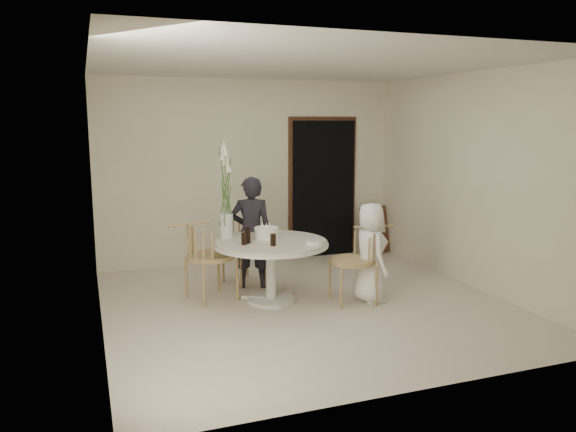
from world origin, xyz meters
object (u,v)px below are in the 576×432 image
object	(u,v)px
table	(271,250)
girl	(251,233)
chair_left	(201,249)
flower_vase	(226,198)
birthday_cake	(267,233)
chair_far	(239,240)
boy	(370,253)
chair_right	(363,252)

from	to	relation	value
table	girl	bearing A→B (deg)	94.74
chair_left	flower_vase	distance (m)	0.67
table	birthday_cake	world-z (taller)	birthday_cake
chair_far	boy	size ratio (longest dim) A/B	0.73
chair_right	flower_vase	world-z (taller)	flower_vase
chair_left	flower_vase	size ratio (longest dim) A/B	0.83
chair_left	boy	distance (m)	1.97
chair_right	chair_left	xyz separation A→B (m)	(-1.78, 0.65, 0.03)
table	chair_right	size ratio (longest dim) A/B	1.46
table	chair_far	distance (m)	0.99
chair_far	chair_right	distance (m)	1.76
birthday_cake	flower_vase	size ratio (longest dim) A/B	0.24
table	girl	size ratio (longest dim) A/B	0.94
chair_left	chair_far	bearing A→B (deg)	-59.38
chair_far	flower_vase	size ratio (longest dim) A/B	0.74
table	birthday_cake	distance (m)	0.22
table	girl	xyz separation A→B (m)	(-0.05, 0.64, 0.09)
girl	flower_vase	bearing A→B (deg)	53.61
boy	chair_right	bearing A→B (deg)	74.83
chair_left	birthday_cake	bearing A→B (deg)	-119.78
table	flower_vase	distance (m)	0.81
girl	birthday_cake	world-z (taller)	girl
chair_far	chair_right	world-z (taller)	chair_right
table	flower_vase	size ratio (longest dim) A/B	1.14
chair_right	chair_left	world-z (taller)	chair_left
chair_far	boy	world-z (taller)	boy
girl	chair_right	bearing A→B (deg)	151.87
chair_far	birthday_cake	bearing A→B (deg)	-103.70
chair_far	chair_left	world-z (taller)	chair_left
chair_right	birthday_cake	world-z (taller)	birthday_cake
chair_right	girl	distance (m)	1.46
birthday_cake	flower_vase	bearing A→B (deg)	154.33
chair_far	chair_right	bearing A→B (deg)	-70.56
chair_left	flower_vase	xyz separation A→B (m)	(0.32, 0.03, 0.59)
chair_far	boy	xyz separation A→B (m)	(1.21, -1.37, 0.03)
birthday_cake	girl	bearing A→B (deg)	93.88
chair_left	boy	world-z (taller)	boy
chair_right	flower_vase	xyz separation A→B (m)	(-1.46, 0.68, 0.62)
chair_right	flower_vase	distance (m)	1.73
table	chair_left	size ratio (longest dim) A/B	1.38
girl	birthday_cake	bearing A→B (deg)	108.87
chair_far	chair_left	bearing A→B (deg)	-153.67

